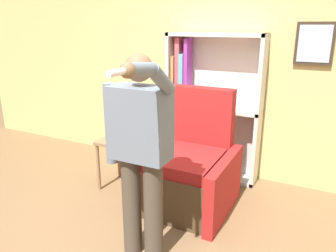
{
  "coord_description": "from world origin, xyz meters",
  "views": [
    {
      "loc": [
        1.18,
        -1.74,
        1.8
      ],
      "look_at": [
        0.0,
        0.61,
        0.98
      ],
      "focal_mm": 35.0,
      "sensor_mm": 36.0,
      "label": 1
    }
  ],
  "objects": [
    {
      "name": "armchair",
      "position": [
        0.02,
        1.1,
        0.37
      ],
      "size": [
        0.86,
        0.91,
        1.18
      ],
      "color": "#4C3823",
      "rests_on": "ground_plane"
    },
    {
      "name": "side_table",
      "position": [
        -0.82,
        1.1,
        0.48
      ],
      "size": [
        0.45,
        0.45,
        0.58
      ],
      "color": "#846647",
      "rests_on": "ground_plane"
    },
    {
      "name": "person_standing",
      "position": [
        -0.01,
        0.18,
        0.92
      ],
      "size": [
        0.59,
        0.78,
        1.61
      ],
      "color": "#473D33",
      "rests_on": "ground_plane"
    },
    {
      "name": "bookcase",
      "position": [
        -0.14,
        1.87,
        0.86
      ],
      "size": [
        1.12,
        0.28,
        1.71
      ],
      "color": "silver",
      "rests_on": "ground_plane"
    },
    {
      "name": "table_lamp",
      "position": [
        -0.82,
        1.1,
        0.91
      ],
      "size": [
        0.24,
        0.24,
        0.44
      ],
      "color": "gold",
      "rests_on": "side_table"
    },
    {
      "name": "wall_back",
      "position": [
        0.01,
        2.03,
        1.4
      ],
      "size": [
        8.0,
        0.11,
        2.8
      ],
      "color": "tan",
      "rests_on": "ground_plane"
    }
  ]
}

